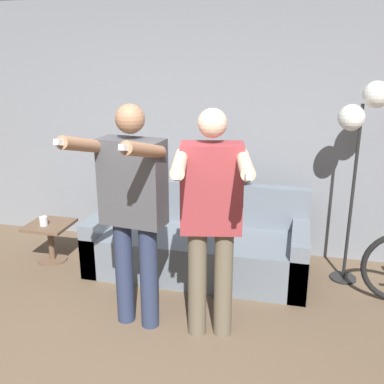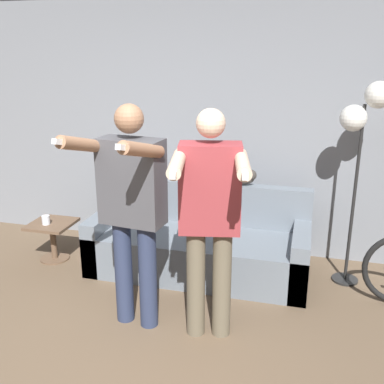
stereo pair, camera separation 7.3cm
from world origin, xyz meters
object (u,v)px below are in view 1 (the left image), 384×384
object	(u,v)px
person_right	(211,212)
side_table	(50,234)
person_left	(132,203)
cat	(234,178)
floor_lamp	(362,120)
cup	(43,221)
couch	(198,245)

from	to	relation	value
person_right	side_table	world-z (taller)	person_right
person_left	cat	distance (m)	1.43
person_right	side_table	bearing A→B (deg)	143.39
person_left	floor_lamp	xyz separation A→B (m)	(1.67, 1.16, 0.50)
person_left	floor_lamp	bearing A→B (deg)	41.57
cat	cup	bearing A→B (deg)	-164.93
couch	cup	xyz separation A→B (m)	(-1.55, -0.20, 0.19)
person_right	floor_lamp	size ratio (longest dim) A/B	0.93
cat	side_table	size ratio (longest dim) A/B	1.24
couch	floor_lamp	xyz separation A→B (m)	(1.40, 0.15, 1.26)
couch	cat	bearing A→B (deg)	45.04
cat	cup	distance (m)	1.97
person_right	side_table	size ratio (longest dim) A/B	4.07
person_left	cat	world-z (taller)	person_left
person_right	floor_lamp	world-z (taller)	floor_lamp
cup	cat	bearing A→B (deg)	15.07
cup	person_left	bearing A→B (deg)	-32.20
person_left	cup	xyz separation A→B (m)	(-1.28, 0.81, -0.57)
floor_lamp	side_table	distance (m)	3.19
floor_lamp	cup	bearing A→B (deg)	-173.28
floor_lamp	side_table	world-z (taller)	floor_lamp
cup	couch	bearing A→B (deg)	7.39
couch	cup	distance (m)	1.58
cup	floor_lamp	bearing A→B (deg)	6.72
couch	cat	xyz separation A→B (m)	(0.30, 0.30, 0.63)
floor_lamp	cup	xyz separation A→B (m)	(-2.96, -0.35, -1.07)
couch	cat	distance (m)	0.76
cat	floor_lamp	size ratio (longest dim) A/B	0.28
person_left	cat	size ratio (longest dim) A/B	3.31
couch	person_right	size ratio (longest dim) A/B	1.21
couch	side_table	xyz separation A→B (m)	(-1.53, -0.15, 0.03)
person_right	cup	world-z (taller)	person_right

